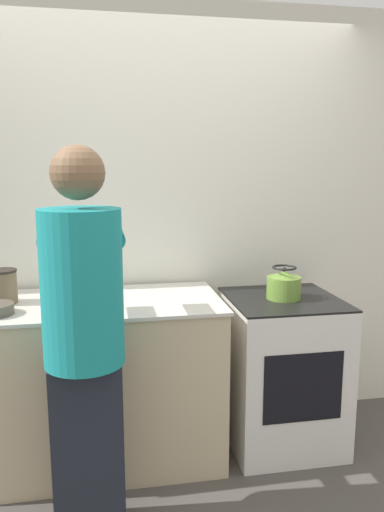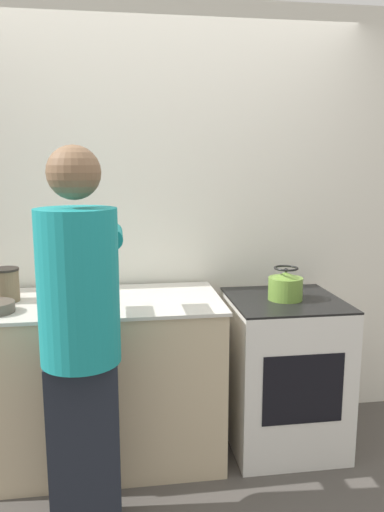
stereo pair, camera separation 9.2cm
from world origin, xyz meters
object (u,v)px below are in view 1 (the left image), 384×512
(knife, at_px, (91,305))
(canister_jar, at_px, (3,286))
(person, at_px, (84,332))
(kettle, at_px, (284,285))
(oven, at_px, (281,370))
(cutting_board, at_px, (84,307))

(knife, relative_size, canister_jar, 1.14)
(knife, bearing_deg, canister_jar, 162.40)
(person, height_order, canister_jar, person)
(person, height_order, kettle, person)
(oven, relative_size, cutting_board, 2.85)
(kettle, xyz_separation_m, canister_jar, (-1.54, 0.07, 0.04))
(cutting_board, distance_m, canister_jar, 0.47)
(cutting_board, xyz_separation_m, knife, (0.03, -0.02, 0.01))
(person, height_order, knife, person)
(knife, distance_m, kettle, 1.09)
(person, xyz_separation_m, cutting_board, (-0.01, 0.42, -0.01))
(person, bearing_deg, cutting_board, 91.40)
(cutting_board, bearing_deg, kettle, 5.90)
(cutting_board, relative_size, knife, 1.50)
(canister_jar, bearing_deg, person, -54.50)
(cutting_board, bearing_deg, canister_jar, 156.02)
(person, xyz_separation_m, kettle, (1.11, 0.53, 0.03))
(knife, height_order, kettle, kettle)
(knife, relative_size, kettle, 1.06)
(person, xyz_separation_m, knife, (0.02, 0.40, 0.00))
(oven, relative_size, kettle, 4.54)
(oven, height_order, canister_jar, canister_jar)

